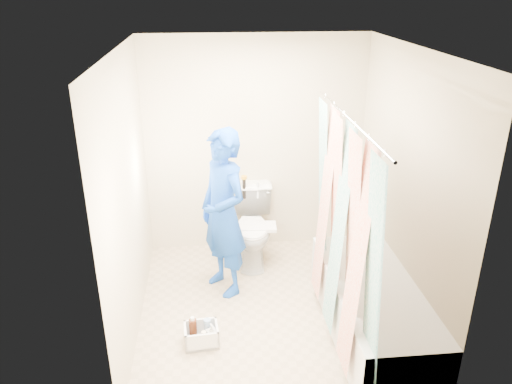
{
  "coord_description": "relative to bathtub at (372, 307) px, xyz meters",
  "views": [
    {
      "loc": [
        -0.51,
        -3.89,
        2.89
      ],
      "look_at": [
        -0.08,
        0.45,
        1.02
      ],
      "focal_mm": 35.0,
      "sensor_mm": 36.0,
      "label": 1
    }
  ],
  "objects": [
    {
      "name": "bathtub",
      "position": [
        0.0,
        0.0,
        0.0
      ],
      "size": [
        0.7,
        1.75,
        0.5
      ],
      "color": "silver",
      "rests_on": "ground"
    },
    {
      "name": "tank_internals",
      "position": [
        -0.95,
        1.57,
        0.53
      ],
      "size": [
        0.2,
        0.06,
        0.26
      ],
      "color": "black",
      "rests_on": "toilet"
    },
    {
      "name": "wall_front",
      "position": [
        -0.85,
        -0.88,
        0.93
      ],
      "size": [
        2.4,
        0.02,
        2.4
      ],
      "primitive_type": "cube",
      "color": "#BBB290",
      "rests_on": "ground"
    },
    {
      "name": "wall_back",
      "position": [
        -0.85,
        1.73,
        0.93
      ],
      "size": [
        2.4,
        0.02,
        2.4
      ],
      "primitive_type": "cube",
      "color": "#BBB290",
      "rests_on": "ground"
    },
    {
      "name": "toilet",
      "position": [
        -0.92,
        1.35,
        0.13
      ],
      "size": [
        0.5,
        0.82,
        0.81
      ],
      "primitive_type": "imported",
      "rotation": [
        0.0,
        0.0,
        -0.07
      ],
      "color": "white",
      "rests_on": "ground"
    },
    {
      "name": "curtain_rod",
      "position": [
        -0.33,
        0.0,
        1.68
      ],
      "size": [
        0.02,
        1.9,
        0.02
      ],
      "primitive_type": "cylinder",
      "rotation": [
        1.57,
        0.0,
        0.0
      ],
      "color": "silver",
      "rests_on": "wall_back"
    },
    {
      "name": "cleaning_caddy",
      "position": [
        -1.48,
        0.0,
        -0.19
      ],
      "size": [
        0.3,
        0.25,
        0.22
      ],
      "rotation": [
        0.0,
        0.0,
        0.08
      ],
      "color": "white",
      "rests_on": "ground"
    },
    {
      "name": "floor",
      "position": [
        -0.85,
        0.43,
        -0.27
      ],
      "size": [
        2.6,
        2.6,
        0.0
      ],
      "primitive_type": "plane",
      "color": "tan",
      "rests_on": "ground"
    },
    {
      "name": "ceiling",
      "position": [
        -0.85,
        0.43,
        2.13
      ],
      "size": [
        2.4,
        2.6,
        0.02
      ],
      "primitive_type": "cube",
      "color": "white",
      "rests_on": "wall_back"
    },
    {
      "name": "tank_lid",
      "position": [
        -0.93,
        1.22,
        0.2
      ],
      "size": [
        0.51,
        0.25,
        0.04
      ],
      "primitive_type": "cube",
      "rotation": [
        0.0,
        0.0,
        -0.07
      ],
      "color": "silver",
      "rests_on": "toilet"
    },
    {
      "name": "wall_left",
      "position": [
        -2.05,
        0.43,
        0.93
      ],
      "size": [
        0.02,
        2.6,
        2.4
      ],
      "primitive_type": "cube",
      "color": "#BBB290",
      "rests_on": "ground"
    },
    {
      "name": "plumber",
      "position": [
        -1.24,
        0.83,
        0.57
      ],
      "size": [
        0.66,
        0.73,
        1.67
      ],
      "primitive_type": "imported",
      "rotation": [
        0.0,
        0.0,
        -1.03
      ],
      "color": "#0F3896",
      "rests_on": "ground"
    },
    {
      "name": "wall_right",
      "position": [
        0.35,
        0.43,
        0.93
      ],
      "size": [
        0.02,
        2.6,
        2.4
      ],
      "primitive_type": "cube",
      "color": "#BBB290",
      "rests_on": "ground"
    },
    {
      "name": "shower_curtain",
      "position": [
        -0.33,
        0.0,
        0.75
      ],
      "size": [
        0.06,
        1.75,
        1.8
      ],
      "primitive_type": "cube",
      "color": "white",
      "rests_on": "curtain_rod"
    }
  ]
}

